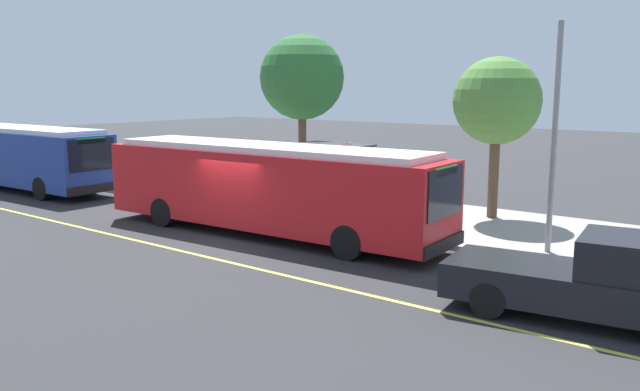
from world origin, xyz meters
name	(u,v)px	position (x,y,z in m)	size (l,w,h in m)	color
ground_plane	(237,238)	(0.00, 0.00, 0.00)	(120.00, 120.00, 0.00)	#2B2B2D
sidewalk_curb	(346,208)	(0.00, 6.00, 0.07)	(44.00, 6.40, 0.15)	gray
lane_stripe_center	(184,252)	(0.00, -2.20, 0.00)	(36.00, 0.14, 0.01)	#E0D64C
transit_bus_main	(268,186)	(0.43, 1.01, 1.62)	(12.63, 3.14, 2.95)	red
transit_bus_second	(24,155)	(-14.89, 0.92, 1.62)	(10.84, 2.89, 2.95)	navy
pickup_truck	(591,281)	(11.02, -0.76, 0.86)	(5.62, 2.72, 1.85)	black
bus_shelter	(332,161)	(-0.44, 5.70, 1.92)	(2.90, 1.60, 2.48)	#333338
waiting_bench	(336,194)	(-0.35, 5.81, 0.63)	(1.60, 0.48, 0.95)	brown
route_sign_post	(347,171)	(1.81, 3.49, 1.96)	(0.44, 0.08, 2.80)	#333338
pedestrian_commuter	(320,189)	(0.33, 3.91, 1.12)	(0.24, 0.40, 1.69)	#282D47
street_tree_near_shelter	(497,102)	(5.39, 7.50, 4.27)	(3.06, 3.06, 5.69)	brown
street_tree_upstreet	(302,78)	(-3.81, 7.96, 5.16)	(3.72, 3.72, 6.90)	brown
utility_pole	(554,139)	(8.64, 3.79, 3.35)	(0.16, 0.16, 6.40)	gray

